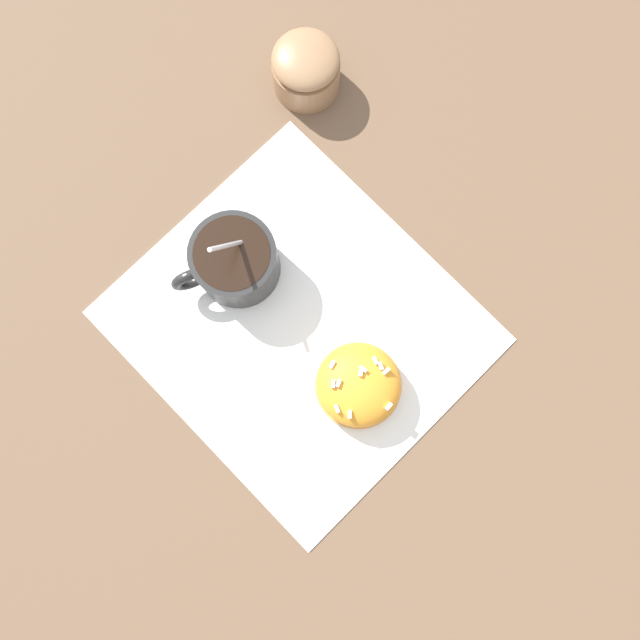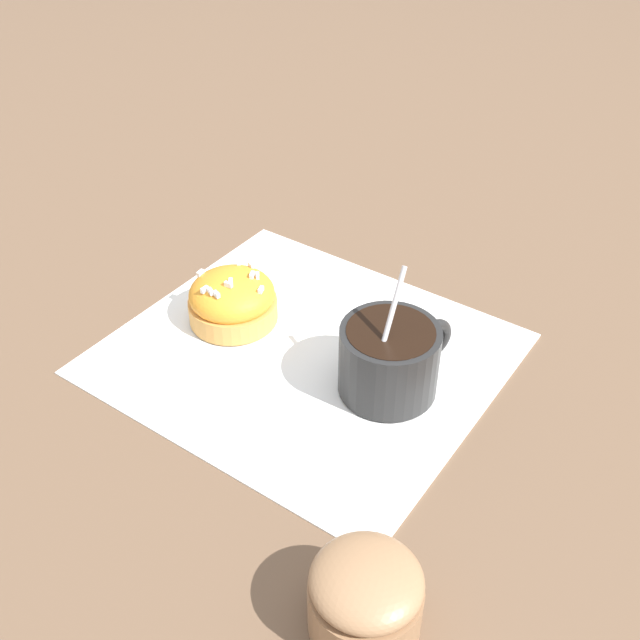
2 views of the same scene
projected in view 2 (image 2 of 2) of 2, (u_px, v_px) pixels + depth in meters
ground_plane at (305, 354)px, 0.62m from camera, size 3.00×3.00×0.00m
paper_napkin at (305, 353)px, 0.62m from camera, size 0.33×0.31×0.00m
coffee_cup at (390, 357)px, 0.57m from camera, size 0.08×0.10×0.11m
frosted_pastry at (232, 300)px, 0.65m from camera, size 0.08×0.08×0.05m
sugar_bowl at (365, 597)px, 0.42m from camera, size 0.07×0.07×0.05m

